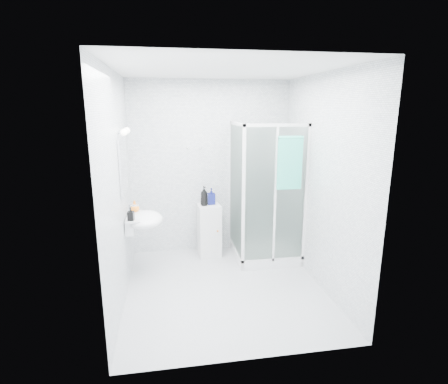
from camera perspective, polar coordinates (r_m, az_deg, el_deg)
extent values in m
cube|color=silver|center=(4.07, 0.11, 0.88)|extent=(2.40, 2.60, 2.60)
cube|color=#B6B9BB|center=(4.53, 0.10, -15.33)|extent=(2.40, 2.60, 0.01)
cube|color=white|center=(3.99, 0.12, 19.39)|extent=(2.40, 2.60, 0.01)
cube|color=white|center=(5.40, 6.57, -9.76)|extent=(0.90, 0.90, 0.12)
cube|color=silver|center=(4.87, 2.22, 11.06)|extent=(0.04, 0.90, 0.04)
cube|color=silver|center=(4.56, 8.72, 10.74)|extent=(0.90, 0.04, 0.04)
cube|color=silver|center=(4.60, 3.18, -1.48)|extent=(0.04, 0.04, 2.00)
cube|color=white|center=(4.99, 2.01, 0.22)|extent=(0.02, 0.82, 1.84)
cube|color=white|center=(4.69, 8.35, -0.81)|extent=(0.82, 0.02, 1.84)
cube|color=silver|center=(4.70, 8.31, -0.78)|extent=(0.03, 0.04, 1.84)
cylinder|color=silver|center=(5.41, 5.81, 4.54)|extent=(0.02, 0.02, 1.00)
cylinder|color=silver|center=(5.32, 6.02, 9.49)|extent=(0.09, 0.05, 0.09)
cylinder|color=silver|center=(5.50, 6.16, 1.51)|extent=(0.12, 0.04, 0.12)
cylinder|color=silver|center=(4.63, 12.12, 8.16)|extent=(0.03, 0.05, 0.03)
cube|color=white|center=(4.62, -14.99, -5.11)|extent=(0.10, 0.40, 0.18)
ellipsoid|color=white|center=(4.59, -12.79, -4.44)|extent=(0.46, 0.56, 0.20)
cube|color=white|center=(4.58, -14.32, -3.90)|extent=(0.16, 0.50, 0.02)
cylinder|color=silver|center=(4.57, -15.13, -2.96)|extent=(0.04, 0.04, 0.16)
cylinder|color=silver|center=(4.55, -14.55, -2.16)|extent=(0.12, 0.02, 0.02)
cube|color=white|center=(4.45, -16.16, 4.07)|extent=(0.02, 0.60, 0.70)
cylinder|color=silver|center=(4.24, -16.57, 9.33)|extent=(0.05, 0.04, 0.04)
sphere|color=white|center=(4.24, -16.03, 9.36)|extent=(0.08, 0.08, 0.08)
cylinder|color=silver|center=(4.56, -16.09, 9.62)|extent=(0.05, 0.04, 0.04)
sphere|color=white|center=(4.56, -15.59, 9.65)|extent=(0.08, 0.08, 0.08)
cylinder|color=silver|center=(5.22, -6.03, 7.21)|extent=(0.02, 0.04, 0.02)
sphere|color=silver|center=(5.20, -6.02, 7.18)|extent=(0.03, 0.03, 0.03)
cylinder|color=silver|center=(5.24, -3.83, 7.27)|extent=(0.02, 0.04, 0.02)
sphere|color=silver|center=(5.21, -3.81, 7.24)|extent=(0.03, 0.03, 0.03)
cube|color=silver|center=(5.31, -2.42, -6.23)|extent=(0.34, 0.34, 0.79)
cube|color=silver|center=(5.17, -2.21, -6.81)|extent=(0.29, 0.03, 0.67)
sphere|color=orange|center=(5.15, -1.03, -6.41)|extent=(0.03, 0.03, 0.03)
cube|color=#31BC9F|center=(4.61, 10.69, 4.55)|extent=(0.33, 0.04, 0.67)
cylinder|color=#31BC9F|center=(4.57, 10.88, 8.71)|extent=(0.33, 0.05, 0.05)
imported|color=black|center=(5.14, -3.26, -0.65)|extent=(0.14, 0.14, 0.29)
imported|color=#0E1459|center=(5.21, -2.08, -0.70)|extent=(0.11, 0.11, 0.24)
imported|color=orange|center=(4.71, -14.38, -2.30)|extent=(0.13, 0.13, 0.15)
imported|color=black|center=(4.38, -14.98, -3.48)|extent=(0.08, 0.09, 0.16)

